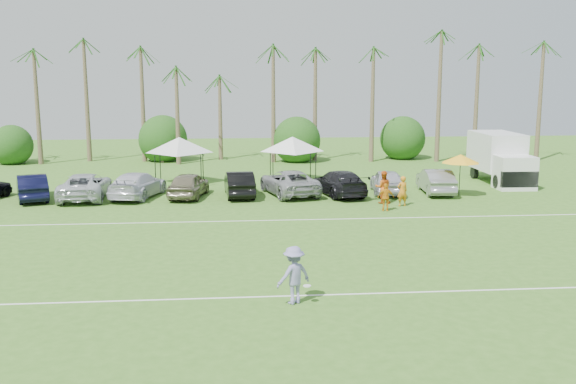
{
  "coord_description": "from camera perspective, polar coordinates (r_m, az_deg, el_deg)",
  "views": [
    {
      "loc": [
        0.21,
        -19.43,
        7.64
      ],
      "look_at": [
        3.11,
        13.64,
        1.6
      ],
      "focal_mm": 40.0,
      "sensor_mm": 36.0,
      "label": 1
    }
  ],
  "objects": [
    {
      "name": "palm_tree_5",
      "position": [
        57.44,
        -5.32,
        10.98
      ],
      "size": [
        2.4,
        2.4,
        9.9
      ],
      "color": "brown",
      "rests_on": "ground"
    },
    {
      "name": "parked_car_2",
      "position": [
        42.22,
        -17.59,
        0.51
      ],
      "size": [
        2.88,
        5.89,
        1.61
      ],
      "primitive_type": "imported",
      "rotation": [
        0.0,
        0.0,
        3.18
      ],
      "color": "silver",
      "rests_on": "ground"
    },
    {
      "name": "palm_tree_7",
      "position": [
        58.01,
        2.78,
        12.7
      ],
      "size": [
        2.4,
        2.4,
        11.9
      ],
      "color": "brown",
      "rests_on": "ground"
    },
    {
      "name": "bush_tree_2",
      "position": [
        59.01,
        0.64,
        4.63
      ],
      "size": [
        4.0,
        4.0,
        4.0
      ],
      "color": "brown",
      "rests_on": "ground"
    },
    {
      "name": "palm_tree_8",
      "position": [
        58.84,
        7.66,
        10.07
      ],
      "size": [
        2.4,
        2.4,
        8.9
      ],
      "color": "brown",
      "rests_on": "ground"
    },
    {
      "name": "canopy_tent_left",
      "position": [
        46.31,
        -9.66,
        4.83
      ],
      "size": [
        4.8,
        4.8,
        3.89
      ],
      "color": "black",
      "rests_on": "ground"
    },
    {
      "name": "parked_car_8",
      "position": [
        42.57,
        8.79,
        0.95
      ],
      "size": [
        2.46,
        4.93,
        1.61
      ],
      "primitive_type": "imported",
      "rotation": [
        0.0,
        0.0,
        3.02
      ],
      "color": "silver",
      "rests_on": "ground"
    },
    {
      "name": "palm_tree_10",
      "position": [
        61.81,
        16.97,
        11.33
      ],
      "size": [
        2.4,
        2.4,
        10.9
      ],
      "color": "brown",
      "rests_on": "ground"
    },
    {
      "name": "palm_tree_11",
      "position": [
        63.42,
        20.43,
        11.87
      ],
      "size": [
        2.4,
        2.4,
        11.9
      ],
      "color": "brown",
      "rests_on": "ground"
    },
    {
      "name": "parked_car_1",
      "position": [
        43.02,
        -21.8,
        0.43
      ],
      "size": [
        3.24,
        5.18,
        1.61
      ],
      "primitive_type": "imported",
      "rotation": [
        0.0,
        0.0,
        3.48
      ],
      "color": "black",
      "rests_on": "ground"
    },
    {
      "name": "palm_tree_3",
      "position": [
        58.07,
        -13.46,
        12.43
      ],
      "size": [
        2.4,
        2.4,
        11.9
      ],
      "color": "brown",
      "rests_on": "ground"
    },
    {
      "name": "parked_car_4",
      "position": [
        41.23,
        -8.83,
        0.65
      ],
      "size": [
        2.72,
        5.0,
        1.61
      ],
      "primitive_type": "imported",
      "rotation": [
        0.0,
        0.0,
        2.96
      ],
      "color": "#797158",
      "rests_on": "ground"
    },
    {
      "name": "parked_car_6",
      "position": [
        41.63,
        0.09,
        0.86
      ],
      "size": [
        4.0,
        6.28,
        1.61
      ],
      "primitive_type": "imported",
      "rotation": [
        0.0,
        0.0,
        3.39
      ],
      "color": "#999B9E",
      "rests_on": "ground"
    },
    {
      "name": "parked_car_7",
      "position": [
        41.62,
        4.57,
        0.83
      ],
      "size": [
        3.36,
        5.9,
        1.61
      ],
      "primitive_type": "imported",
      "rotation": [
        0.0,
        0.0,
        3.35
      ],
      "color": "black",
      "rests_on": "ground"
    },
    {
      "name": "canopy_tent_right",
      "position": [
        46.85,
        0.39,
        4.94
      ],
      "size": [
        4.69,
        4.69,
        3.8
      ],
      "color": "black",
      "rests_on": "ground"
    },
    {
      "name": "box_truck",
      "position": [
        48.53,
        18.38,
        3.0
      ],
      "size": [
        2.8,
        6.95,
        3.56
      ],
      "rotation": [
        0.0,
        0.0,
        -0.02
      ],
      "color": "white",
      "rests_on": "ground"
    },
    {
      "name": "palm_tree_9",
      "position": [
        60.13,
        12.42,
        10.76
      ],
      "size": [
        2.4,
        2.4,
        9.9
      ],
      "color": "brown",
      "rests_on": "ground"
    },
    {
      "name": "ground",
      "position": [
        20.89,
        -5.35,
        -11.2
      ],
      "size": [
        120.0,
        120.0,
        0.0
      ],
      "primitive_type": "plane",
      "color": "#3D6E21",
      "rests_on": "ground"
    },
    {
      "name": "field_lines",
      "position": [
        28.48,
        -5.28,
        -5.29
      ],
      "size": [
        80.0,
        12.1,
        0.01
      ],
      "color": "white",
      "rests_on": "ground"
    },
    {
      "name": "sideline_player_a",
      "position": [
        38.53,
        10.12,
        0.08
      ],
      "size": [
        0.73,
        0.56,
        1.8
      ],
      "primitive_type": "imported",
      "rotation": [
        0.0,
        0.0,
        3.36
      ],
      "color": "orange",
      "rests_on": "ground"
    },
    {
      "name": "bush_tree_3",
      "position": [
        60.81,
        10.09,
        4.64
      ],
      "size": [
        4.0,
        4.0,
        4.0
      ],
      "color": "brown",
      "rests_on": "ground"
    },
    {
      "name": "market_umbrella",
      "position": [
        42.23,
        15.09,
        2.87
      ],
      "size": [
        2.44,
        2.44,
        2.71
      ],
      "color": "black",
      "rests_on": "ground"
    },
    {
      "name": "sideline_player_b",
      "position": [
        39.17,
        8.44,
        0.42
      ],
      "size": [
        1.04,
        0.85,
        1.98
      ],
      "primitive_type": "imported",
      "rotation": [
        0.0,
        0.0,
        3.03
      ],
      "color": "#CF5917",
      "rests_on": "ground"
    },
    {
      "name": "bush_tree_0",
      "position": [
        61.79,
        -23.16,
        4.06
      ],
      "size": [
        4.0,
        4.0,
        4.0
      ],
      "color": "brown",
      "rests_on": "ground"
    },
    {
      "name": "sideline_player_c",
      "position": [
        37.01,
        8.7,
        -0.46
      ],
      "size": [
        0.97,
        0.5,
        1.59
      ],
      "primitive_type": "imported",
      "rotation": [
        0.0,
        0.0,
        3.02
      ],
      "color": "orange",
      "rests_on": "ground"
    },
    {
      "name": "palm_tree_6",
      "position": [
        57.58,
        -1.26,
        11.88
      ],
      "size": [
        2.4,
        2.4,
        10.9
      ],
      "color": "brown",
      "rests_on": "ground"
    },
    {
      "name": "frisbee_player",
      "position": [
        21.85,
        0.52,
        -7.39
      ],
      "size": [
        1.49,
        1.27,
        2.0
      ],
      "rotation": [
        0.0,
        0.0,
        3.65
      ],
      "color": "#827EB2",
      "rests_on": "ground"
    },
    {
      "name": "parked_car_9",
      "position": [
        43.28,
        12.99,
        0.96
      ],
      "size": [
        2.13,
        5.02,
        1.61
      ],
      "primitive_type": "imported",
      "rotation": [
        0.0,
        0.0,
        3.05
      ],
      "color": "gray",
      "rests_on": "ground"
    },
    {
      "name": "palm_tree_4",
      "position": [
        57.59,
        -9.35,
        10.02
      ],
      "size": [
        2.4,
        2.4,
        8.9
      ],
      "color": "brown",
      "rests_on": "ground"
    },
    {
      "name": "palm_tree_1",
      "position": [
        59.96,
        -22.06,
        10.26
      ],
      "size": [
        2.4,
        2.4,
        9.9
      ],
      "color": "brown",
      "rests_on": "ground"
    },
    {
      "name": "parked_car_5",
      "position": [
        41.24,
        -4.35,
        0.74
      ],
      "size": [
        2.02,
        4.99,
        1.61
      ],
      "primitive_type": "imported",
      "rotation": [
        0.0,
        0.0,
        3.21
      ],
      "color": "black",
      "rests_on": "ground"
    },
    {
      "name": "parked_car_3",
      "position": [
        41.82,
        -13.22,
        0.63
      ],
      "size": [
        3.58,
        5.94,
        1.61
      ],
      "primitive_type": "imported",
      "rotation": [
        0.0,
        0.0,
        2.89
      ],
      "color": "silver",
      "rests_on": "ground"
    },
    {
      "name": "bush_tree_1",
      "position": [
        59.05,
        -11.06,
        4.45
      ],
      "size": [
        4.0,
        4.0,
        4.0
      ],
      "color": "brown",
      "rests_on": "ground"
    },
    {
      "name": "palm_tree_2",
      "position": [
        58.74,
        -17.36,
        11.39
      ],
      "size": [
        2.4,
        2.4,
        10.9
      ],
      "color": "brown",
      "rests_on": "ground"
    }
  ]
}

